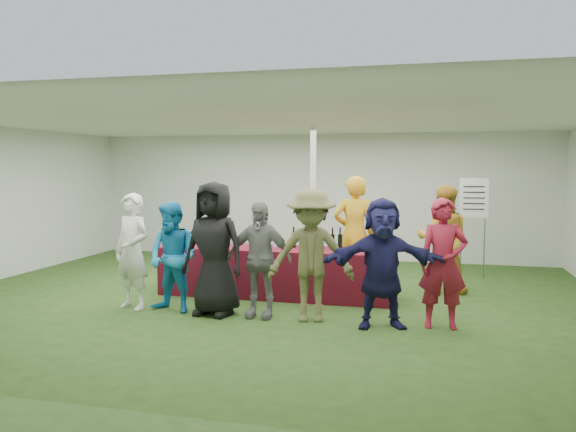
% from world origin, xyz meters
% --- Properties ---
extents(ground, '(60.00, 60.00, 0.00)m').
position_xyz_m(ground, '(0.00, 0.00, 0.00)').
color(ground, '#284719').
rests_on(ground, ground).
extents(tent, '(10.00, 10.00, 10.00)m').
position_xyz_m(tent, '(0.50, 1.20, 1.35)').
color(tent, white).
rests_on(tent, ground).
extents(serving_table, '(3.60, 0.80, 0.75)m').
position_xyz_m(serving_table, '(0.10, 0.26, 0.38)').
color(serving_table, maroon).
rests_on(serving_table, ground).
extents(wine_bottles, '(0.79, 0.13, 0.32)m').
position_xyz_m(wine_bottles, '(0.73, 0.41, 0.87)').
color(wine_bottles, black).
rests_on(wine_bottles, serving_table).
extents(wine_glasses, '(1.22, 0.09, 0.16)m').
position_xyz_m(wine_glasses, '(-0.76, 0.01, 0.86)').
color(wine_glasses, silver).
rests_on(wine_glasses, serving_table).
extents(water_bottle, '(0.07, 0.07, 0.23)m').
position_xyz_m(water_bottle, '(0.07, 0.34, 0.85)').
color(water_bottle, silver).
rests_on(water_bottle, serving_table).
extents(bar_towel, '(0.25, 0.18, 0.03)m').
position_xyz_m(bar_towel, '(1.61, 0.31, 0.77)').
color(bar_towel, white).
rests_on(bar_towel, serving_table).
extents(dump_bucket, '(0.26, 0.26, 0.18)m').
position_xyz_m(dump_bucket, '(1.75, 0.04, 0.84)').
color(dump_bucket, slate).
rests_on(dump_bucket, serving_table).
extents(wine_list_sign, '(0.50, 0.03, 1.80)m').
position_xyz_m(wine_list_sign, '(3.16, 2.43, 1.32)').
color(wine_list_sign, slate).
rests_on(wine_list_sign, ground).
extents(staff_pourer, '(0.75, 0.57, 1.86)m').
position_xyz_m(staff_pourer, '(1.23, 0.91, 0.93)').
color(staff_pourer, gold).
rests_on(staff_pourer, ground).
extents(staff_back, '(0.84, 0.66, 1.71)m').
position_xyz_m(staff_back, '(2.61, 1.19, 0.85)').
color(staff_back, gold).
rests_on(staff_back, ground).
extents(customer_0, '(0.68, 0.55, 1.63)m').
position_xyz_m(customer_0, '(-1.65, -0.96, 0.82)').
color(customer_0, white).
rests_on(customer_0, ground).
extents(customer_1, '(0.85, 0.73, 1.52)m').
position_xyz_m(customer_1, '(-1.01, -1.00, 0.76)').
color(customer_1, '#1984C1').
rests_on(customer_1, ground).
extents(customer_2, '(0.96, 0.70, 1.80)m').
position_xyz_m(customer_2, '(-0.41, -0.98, 0.90)').
color(customer_2, black).
rests_on(customer_2, ground).
extents(customer_3, '(0.92, 0.41, 1.55)m').
position_xyz_m(customer_3, '(0.21, -0.96, 0.77)').
color(customer_3, slate).
rests_on(customer_3, ground).
extents(customer_4, '(1.20, 0.82, 1.72)m').
position_xyz_m(customer_4, '(0.92, -0.99, 0.86)').
color(customer_4, brown).
rests_on(customer_4, ground).
extents(customer_5, '(1.57, 0.84, 1.62)m').
position_xyz_m(customer_5, '(1.83, -1.05, 0.81)').
color(customer_5, '#181844').
rests_on(customer_5, ground).
extents(customer_6, '(0.63, 0.45, 1.62)m').
position_xyz_m(customer_6, '(2.57, -0.90, 0.81)').
color(customer_6, maroon).
rests_on(customer_6, ground).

